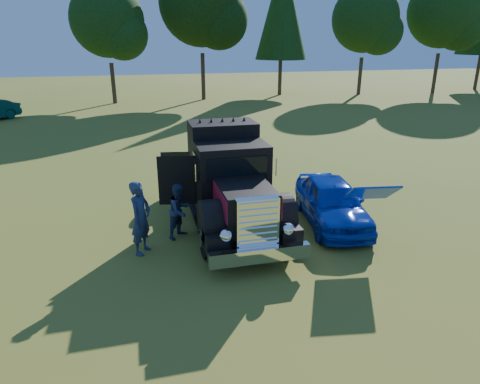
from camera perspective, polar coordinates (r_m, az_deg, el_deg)
name	(u,v)px	position (r m, az deg, el deg)	size (l,w,h in m)	color
ground	(242,248)	(11.87, 0.22, -7.48)	(120.00, 120.00, 0.00)	#465F1B
treeline	(169,10)	(39.42, -9.41, 22.86)	(72.10, 19.12, 13.84)	#2D2116
diamond_t_truck	(229,183)	(13.04, -1.51, 1.19)	(3.37, 7.16, 3.00)	black
hotrod_coupe	(332,201)	(13.47, 12.17, -1.24)	(2.27, 4.40, 1.89)	#0728A2
spectator_near	(141,218)	(11.54, -13.11, -3.38)	(0.73, 0.48, 2.01)	#21284E
spectator_far	(180,211)	(12.35, -8.03, -2.48)	(0.78, 0.61, 1.60)	navy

